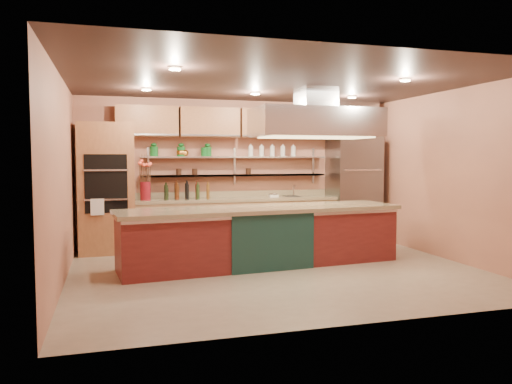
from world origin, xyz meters
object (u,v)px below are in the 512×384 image
object	(u,v)px
island	(262,236)
copper_kettle	(184,153)
refrigerator	(354,189)
green_canister	(205,152)
flower_vase	(145,191)
kitchen_scale	(273,195)

from	to	relation	value
island	copper_kettle	xyz separation A→B (m)	(-0.93, 1.91, 1.32)
refrigerator	green_canister	world-z (taller)	refrigerator
flower_vase	island	bearing A→B (deg)	-45.36
kitchen_scale	green_canister	size ratio (longest dim) A/B	1.01
flower_vase	green_canister	xyz separation A→B (m)	(1.12, 0.22, 0.70)
green_canister	kitchen_scale	bearing A→B (deg)	-9.60
island	refrigerator	bearing A→B (deg)	29.36
kitchen_scale	green_canister	distance (m)	1.55
kitchen_scale	refrigerator	bearing A→B (deg)	-2.81
refrigerator	kitchen_scale	size ratio (longest dim) A/B	12.53
refrigerator	kitchen_scale	xyz separation A→B (m)	(-1.71, 0.01, -0.07)
island	flower_vase	size ratio (longest dim) A/B	13.40
flower_vase	refrigerator	bearing A→B (deg)	-0.14
copper_kettle	green_canister	xyz separation A→B (m)	(0.39, 0.00, 0.02)
refrigerator	kitchen_scale	bearing A→B (deg)	179.66
refrigerator	green_canister	xyz separation A→B (m)	(-3.01, 0.23, 0.75)
flower_vase	green_canister	size ratio (longest dim) A/B	1.97
refrigerator	kitchen_scale	distance (m)	1.71
green_canister	refrigerator	bearing A→B (deg)	-4.37
island	flower_vase	distance (m)	2.46
island	green_canister	bearing A→B (deg)	101.01
island	green_canister	xyz separation A→B (m)	(-0.55, 1.91, 1.34)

